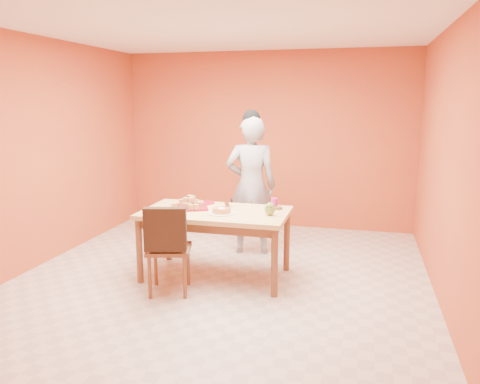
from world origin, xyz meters
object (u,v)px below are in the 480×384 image
(dining_table, at_px, (215,219))
(person, at_px, (251,186))
(red_dinner_plate, at_px, (205,203))
(checker_tin, at_px, (278,208))
(dining_chair, at_px, (168,247))
(magenta_glass, at_px, (274,203))
(pastry_platter, at_px, (191,207))
(egg_ornament, at_px, (270,209))
(sponge_cake, at_px, (221,211))

(dining_table, distance_m, person, 0.97)
(red_dinner_plate, relative_size, checker_tin, 2.33)
(person, xyz_separation_m, red_dinner_plate, (-0.41, -0.60, -0.12))
(dining_chair, distance_m, person, 1.63)
(dining_table, distance_m, checker_tin, 0.71)
(magenta_glass, bearing_deg, pastry_platter, -164.19)
(egg_ornament, bearing_deg, dining_chair, -176.00)
(person, relative_size, pastry_platter, 4.84)
(dining_chair, relative_size, sponge_cake, 4.81)
(dining_table, xyz_separation_m, pastry_platter, (-0.31, 0.05, 0.10))
(red_dinner_plate, distance_m, checker_tin, 0.89)
(checker_tin, bearing_deg, dining_chair, -140.66)
(red_dinner_plate, xyz_separation_m, magenta_glass, (0.83, -0.02, 0.05))
(dining_chair, xyz_separation_m, egg_ornament, (0.95, 0.51, 0.34))
(dining_table, relative_size, sponge_cake, 8.16)
(pastry_platter, bearing_deg, red_dinner_plate, 73.96)
(sponge_cake, bearing_deg, red_dinner_plate, 126.99)
(dining_table, xyz_separation_m, checker_tin, (0.66, 0.25, 0.11))
(magenta_glass, bearing_deg, red_dinner_plate, 178.81)
(dining_chair, xyz_separation_m, magenta_glass, (0.93, 0.87, 0.33))
(person, xyz_separation_m, sponge_cake, (-0.08, -1.05, -0.09))
(egg_ornament, distance_m, magenta_glass, 0.37)
(person, bearing_deg, dining_table, 66.77)
(dining_chair, bearing_deg, pastry_platter, 72.75)
(magenta_glass, height_order, checker_tin, magenta_glass)
(dining_chair, bearing_deg, sponge_cake, 30.48)
(dining_table, height_order, magenta_glass, magenta_glass)
(person, bearing_deg, pastry_platter, 48.72)
(magenta_glass, xyz_separation_m, checker_tin, (0.05, -0.07, -0.04))
(sponge_cake, height_order, magenta_glass, magenta_glass)
(pastry_platter, height_order, magenta_glass, magenta_glass)
(dining_table, xyz_separation_m, egg_ornament, (0.62, -0.06, 0.16))
(pastry_platter, bearing_deg, magenta_glass, 15.81)
(sponge_cake, distance_m, egg_ornament, 0.52)
(sponge_cake, height_order, egg_ornament, egg_ornament)
(pastry_platter, height_order, checker_tin, checker_tin)
(person, bearing_deg, dining_chair, 59.00)
(checker_tin, bearing_deg, sponge_cake, -146.70)
(sponge_cake, bearing_deg, dining_table, 132.63)
(checker_tin, bearing_deg, pastry_platter, -168.74)
(red_dinner_plate, distance_m, egg_ornament, 0.93)
(dining_chair, bearing_deg, magenta_glass, 27.93)
(person, relative_size, sponge_cake, 9.00)
(dining_chair, xyz_separation_m, red_dinner_plate, (0.10, 0.89, 0.28))
(red_dinner_plate, bearing_deg, magenta_glass, -1.19)
(dining_chair, height_order, egg_ornament, dining_chair)
(pastry_platter, xyz_separation_m, egg_ornament, (0.93, -0.11, 0.06))
(egg_ornament, xyz_separation_m, magenta_glass, (-0.02, 0.37, -0.01))
(pastry_platter, bearing_deg, checker_tin, 11.26)
(egg_ornament, bearing_deg, sponge_cake, 162.58)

